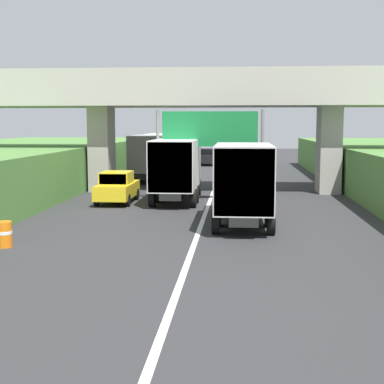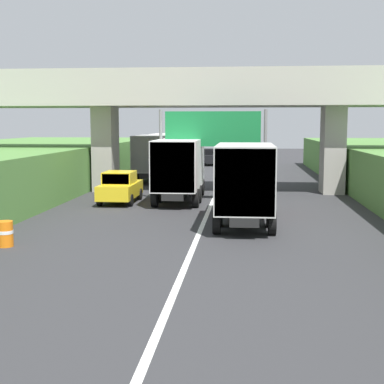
{
  "view_description": "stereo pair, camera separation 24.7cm",
  "coord_description": "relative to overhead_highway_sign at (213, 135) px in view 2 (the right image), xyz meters",
  "views": [
    {
      "loc": [
        1.51,
        1.81,
        4.28
      ],
      "look_at": [
        0.0,
        20.38,
        2.0
      ],
      "focal_mm": 52.28,
      "sensor_mm": 36.0,
      "label": 1
    },
    {
      "loc": [
        1.76,
        1.83,
        4.28
      ],
      "look_at": [
        0.0,
        20.38,
        2.0
      ],
      "focal_mm": 52.28,
      "sensor_mm": 36.0,
      "label": 2
    }
  ],
  "objects": [
    {
      "name": "truck_white",
      "position": [
        -5.05,
        11.29,
        -1.77
      ],
      "size": [
        2.44,
        7.3,
        3.44
      ],
      "color": "black",
      "rests_on": "ground"
    },
    {
      "name": "truck_green",
      "position": [
        -4.95,
        18.15,
        -1.77
      ],
      "size": [
        2.44,
        7.3,
        3.44
      ],
      "color": "black",
      "rests_on": "ground"
    },
    {
      "name": "overpass_bridge",
      "position": [
        0.0,
        4.75,
        1.97
      ],
      "size": [
        40.0,
        4.8,
        7.55
      ],
      "color": "#ADA89E",
      "rests_on": "ground"
    },
    {
      "name": "truck_silver",
      "position": [
        -1.79,
        0.1,
        -1.77
      ],
      "size": [
        2.44,
        7.3,
        3.44
      ],
      "color": "black",
      "rests_on": "ground"
    },
    {
      "name": "overhead_highway_sign",
      "position": [
        0.0,
        0.0,
        0.0
      ],
      "size": [
        5.88,
        0.18,
        5.05
      ],
      "color": "slate",
      "rests_on": "ground"
    },
    {
      "name": "lane_centre_stripe",
      "position": [
        0.0,
        -2.66,
        -3.7
      ],
      "size": [
        0.2,
        99.29,
        0.01
      ],
      "primitive_type": "cube",
      "color": "white",
      "rests_on": "ground"
    },
    {
      "name": "truck_red",
      "position": [
        1.77,
        -6.73,
        -1.77
      ],
      "size": [
        2.44,
        7.3,
        3.44
      ],
      "color": "black",
      "rests_on": "ground"
    },
    {
      "name": "car_yellow",
      "position": [
        -4.98,
        -0.84,
        -2.84
      ],
      "size": [
        1.86,
        4.1,
        1.72
      ],
      "color": "gold",
      "rests_on": "ground"
    },
    {
      "name": "car_black",
      "position": [
        -1.65,
        27.67,
        -2.84
      ],
      "size": [
        1.86,
        4.1,
        1.72
      ],
      "color": "black",
      "rests_on": "ground"
    },
    {
      "name": "construction_barrel_4",
      "position": [
        -6.58,
        -11.96,
        -3.24
      ],
      "size": [
        0.57,
        0.57,
        0.9
      ],
      "color": "orange",
      "rests_on": "ground"
    }
  ]
}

